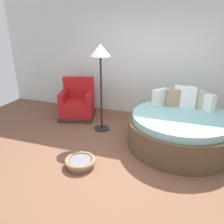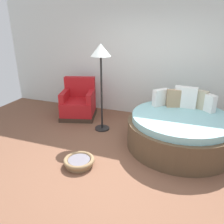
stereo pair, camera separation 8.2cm
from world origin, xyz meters
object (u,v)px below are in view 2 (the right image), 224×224
(round_daybed, at_px, (180,130))
(pet_basket, at_px, (79,161))
(red_armchair, at_px, (79,103))
(floor_lamp, at_px, (101,59))

(round_daybed, xyz_separation_m, pet_basket, (-1.48, -1.23, -0.25))
(red_armchair, xyz_separation_m, pet_basket, (0.99, -1.89, -0.26))
(red_armchair, bearing_deg, pet_basket, -62.33)
(round_daybed, relative_size, red_armchair, 1.98)
(red_armchair, distance_m, floor_lamp, 1.54)
(round_daybed, bearing_deg, red_armchair, 165.14)
(red_armchair, height_order, pet_basket, red_armchair)
(red_armchair, xyz_separation_m, floor_lamp, (0.83, -0.50, 1.20))
(pet_basket, height_order, floor_lamp, floor_lamp)
(pet_basket, bearing_deg, floor_lamp, 96.68)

